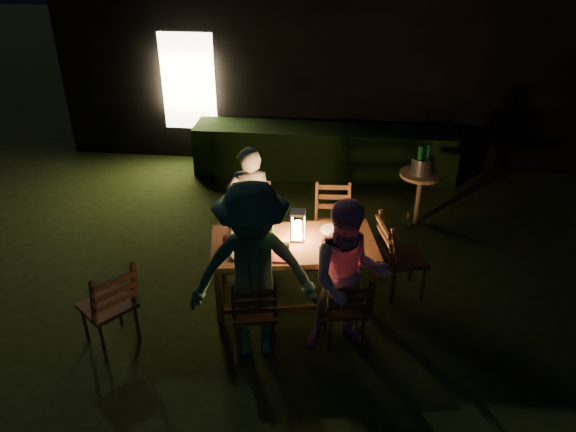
# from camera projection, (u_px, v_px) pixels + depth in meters

# --- Properties ---
(garden_envelope) EXTENTS (40.00, 40.00, 3.20)m
(garden_envelope) POSITION_uv_depth(u_px,v_px,m) (359.00, 46.00, 10.61)
(garden_envelope) COLOR black
(garden_envelope) RESTS_ON ground
(dining_table) EXTENTS (1.91, 1.21, 0.74)m
(dining_table) POSITION_uv_depth(u_px,v_px,m) (293.00, 248.00, 6.10)
(dining_table) COLOR #492A18
(dining_table) RESTS_ON ground
(chair_near_left) EXTENTS (0.51, 0.53, 0.96)m
(chair_near_left) POSITION_uv_depth(u_px,v_px,m) (255.00, 323.00, 5.58)
(chair_near_left) COLOR #492A18
(chair_near_left) RESTS_ON ground
(chair_near_right) EXTENTS (0.48, 0.51, 0.92)m
(chair_near_right) POSITION_uv_depth(u_px,v_px,m) (344.00, 319.00, 5.65)
(chair_near_right) COLOR #492A18
(chair_near_right) RESTS_ON ground
(chair_far_left) EXTENTS (0.50, 0.53, 1.05)m
(chair_far_left) POSITION_uv_depth(u_px,v_px,m) (252.00, 240.00, 6.91)
(chair_far_left) COLOR #492A18
(chair_far_left) RESTS_ON ground
(chair_far_right) EXTENTS (0.47, 0.51, 0.99)m
(chair_far_right) POSITION_uv_depth(u_px,v_px,m) (332.00, 238.00, 6.99)
(chair_far_right) COLOR #492A18
(chair_far_right) RESTS_ON ground
(chair_end) EXTENTS (0.60, 0.57, 1.03)m
(chair_end) POSITION_uv_depth(u_px,v_px,m) (401.00, 270.00, 6.36)
(chair_end) COLOR #492A18
(chair_end) RESTS_ON ground
(chair_spare) EXTENTS (0.68, 0.67, 1.04)m
(chair_spare) POSITION_uv_depth(u_px,v_px,m) (111.00, 319.00, 5.60)
(chair_spare) COLOR #492A18
(chair_spare) RESTS_ON ground
(person_house_side) EXTENTS (0.62, 0.47, 1.53)m
(person_house_side) POSITION_uv_depth(u_px,v_px,m) (250.00, 206.00, 6.73)
(person_house_side) COLOR beige
(person_house_side) RESTS_ON ground
(person_opp_right) EXTENTS (0.90, 0.76, 1.63)m
(person_opp_right) POSITION_uv_depth(u_px,v_px,m) (348.00, 279.00, 5.34)
(person_opp_right) COLOR #E59DBA
(person_opp_right) RESTS_ON ground
(person_opp_left) EXTENTS (1.31, 0.91, 1.86)m
(person_opp_left) POSITION_uv_depth(u_px,v_px,m) (253.00, 273.00, 5.23)
(person_opp_left) COLOR #34694C
(person_opp_left) RESTS_ON ground
(lantern) EXTENTS (0.16, 0.16, 0.35)m
(lantern) POSITION_uv_depth(u_px,v_px,m) (298.00, 227.00, 6.03)
(lantern) COLOR white
(lantern) RESTS_ON dining_table
(plate_far_left) EXTENTS (0.25, 0.25, 0.01)m
(plate_far_left) POSITION_uv_depth(u_px,v_px,m) (242.00, 233.00, 6.21)
(plate_far_left) COLOR white
(plate_far_left) RESTS_ON dining_table
(plate_near_left) EXTENTS (0.25, 0.25, 0.01)m
(plate_near_left) POSITION_uv_depth(u_px,v_px,m) (243.00, 255.00, 5.83)
(plate_near_left) COLOR white
(plate_near_left) RESTS_ON dining_table
(plate_far_right) EXTENTS (0.25, 0.25, 0.01)m
(plate_far_right) POSITION_uv_depth(u_px,v_px,m) (332.00, 229.00, 6.28)
(plate_far_right) COLOR white
(plate_far_right) RESTS_ON dining_table
(plate_near_right) EXTENTS (0.25, 0.25, 0.01)m
(plate_near_right) POSITION_uv_depth(u_px,v_px,m) (338.00, 251.00, 5.90)
(plate_near_right) COLOR white
(plate_near_right) RESTS_ON dining_table
(wineglass_a) EXTENTS (0.06, 0.06, 0.18)m
(wineglass_a) POSITION_uv_depth(u_px,v_px,m) (264.00, 223.00, 6.24)
(wineglass_a) COLOR #59070F
(wineglass_a) RESTS_ON dining_table
(wineglass_b) EXTENTS (0.06, 0.06, 0.18)m
(wineglass_b) POSITION_uv_depth(u_px,v_px,m) (226.00, 244.00, 5.87)
(wineglass_b) COLOR #59070F
(wineglass_b) RESTS_ON dining_table
(wineglass_c) EXTENTS (0.06, 0.06, 0.18)m
(wineglass_c) POSITION_uv_depth(u_px,v_px,m) (325.00, 248.00, 5.80)
(wineglass_c) COLOR #59070F
(wineglass_c) RESTS_ON dining_table
(wineglass_d) EXTENTS (0.06, 0.06, 0.18)m
(wineglass_d) POSITION_uv_depth(u_px,v_px,m) (348.00, 224.00, 6.22)
(wineglass_d) COLOR #59070F
(wineglass_d) RESTS_ON dining_table
(wineglass_e) EXTENTS (0.06, 0.06, 0.18)m
(wineglass_e) POSITION_uv_depth(u_px,v_px,m) (286.00, 251.00, 5.75)
(wineglass_e) COLOR silver
(wineglass_e) RESTS_ON dining_table
(bottle_table) EXTENTS (0.07, 0.07, 0.28)m
(bottle_table) POSITION_uv_depth(u_px,v_px,m) (270.00, 232.00, 5.98)
(bottle_table) COLOR #0F471E
(bottle_table) RESTS_ON dining_table
(napkin_left) EXTENTS (0.18, 0.14, 0.01)m
(napkin_left) POSITION_uv_depth(u_px,v_px,m) (282.00, 259.00, 5.77)
(napkin_left) COLOR red
(napkin_left) RESTS_ON dining_table
(napkin_right) EXTENTS (0.18, 0.14, 0.01)m
(napkin_right) POSITION_uv_depth(u_px,v_px,m) (349.00, 255.00, 5.84)
(napkin_right) COLOR red
(napkin_right) RESTS_ON dining_table
(phone) EXTENTS (0.14, 0.07, 0.01)m
(phone) POSITION_uv_depth(u_px,v_px,m) (236.00, 260.00, 5.76)
(phone) COLOR black
(phone) RESTS_ON dining_table
(side_table) EXTENTS (0.58, 0.58, 0.78)m
(side_table) POSITION_uv_depth(u_px,v_px,m) (421.00, 179.00, 7.57)
(side_table) COLOR brown
(side_table) RESTS_ON ground
(ice_bucket) EXTENTS (0.30, 0.30, 0.22)m
(ice_bucket) POSITION_uv_depth(u_px,v_px,m) (423.00, 165.00, 7.47)
(ice_bucket) COLOR #A5A8AD
(ice_bucket) RESTS_ON side_table
(bottle_bucket_a) EXTENTS (0.07, 0.07, 0.32)m
(bottle_bucket_a) POSITION_uv_depth(u_px,v_px,m) (419.00, 163.00, 7.41)
(bottle_bucket_a) COLOR #0F471E
(bottle_bucket_a) RESTS_ON side_table
(bottle_bucket_b) EXTENTS (0.07, 0.07, 0.32)m
(bottle_bucket_b) POSITION_uv_depth(u_px,v_px,m) (426.00, 161.00, 7.47)
(bottle_bucket_b) COLOR #0F471E
(bottle_bucket_b) RESTS_ON side_table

